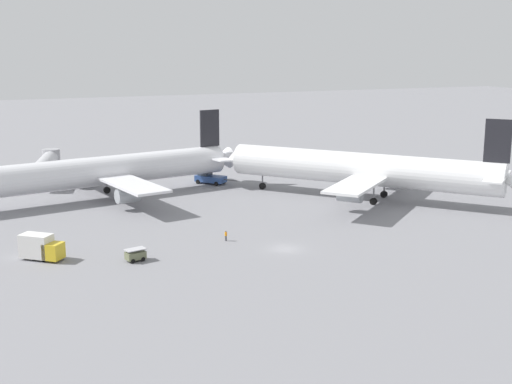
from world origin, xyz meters
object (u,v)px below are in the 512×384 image
airliner_being_pushed (363,169)px  pushback_tug (210,178)px  gse_baggage_cart_trailing (135,255)px  ground_crew_wing_walker_right (226,236)px  airliner_at_gate_left (96,172)px  gse_catering_truck_tall (41,247)px  jet_bridge (46,163)px

airliner_being_pushed → pushback_tug: size_ratio=5.61×
gse_baggage_cart_trailing → ground_crew_wing_walker_right: 15.23m
pushback_tug → airliner_being_pushed: bearing=-49.7°
airliner_at_gate_left → gse_baggage_cart_trailing: bearing=-93.1°
airliner_at_gate_left → ground_crew_wing_walker_right: size_ratio=38.45×
pushback_tug → gse_baggage_cart_trailing: 52.92m
gse_catering_truck_tall → ground_crew_wing_walker_right: gse_catering_truck_tall is taller
gse_catering_truck_tall → gse_baggage_cart_trailing: (11.62, -5.57, -0.90)m
airliner_being_pushed → gse_catering_truck_tall: 61.61m
pushback_tug → gse_catering_truck_tall: 55.43m
gse_baggage_cart_trailing → ground_crew_wing_walker_right: bearing=16.5°
pushback_tug → jet_bridge: jet_bridge is taller
airliner_being_pushed → pushback_tug: (-21.53, 25.39, -4.53)m
gse_baggage_cart_trailing → jet_bridge: bearing=94.5°
airliner_being_pushed → ground_crew_wing_walker_right: (-33.45, -16.08, -4.97)m
gse_catering_truck_tall → jet_bridge: 55.69m
airliner_at_gate_left → ground_crew_wing_walker_right: 38.55m
gse_baggage_cart_trailing → airliner_at_gate_left: bearing=86.9°
pushback_tug → ground_crew_wing_walker_right: bearing=-106.0°
pushback_tug → gse_catering_truck_tall: bearing=-133.5°
pushback_tug → ground_crew_wing_walker_right: size_ratio=5.45×
pushback_tug → gse_baggage_cart_trailing: pushback_tug is taller
ground_crew_wing_walker_right → jet_bridge: bearing=108.9°
airliner_at_gate_left → ground_crew_wing_walker_right: bearing=-71.1°
jet_bridge → gse_baggage_cart_trailing: bearing=-85.5°
airliner_being_pushed → jet_bridge: airliner_being_pushed is taller
gse_catering_truck_tall → ground_crew_wing_walker_right: (26.22, -1.24, -0.96)m
ground_crew_wing_walker_right → jet_bridge: size_ratio=0.08×
pushback_tug → gse_catering_truck_tall: gse_catering_truck_tall is taller
airliner_being_pushed → gse_baggage_cart_trailing: (-48.05, -20.40, -4.91)m
airliner_being_pushed → airliner_at_gate_left: bearing=156.2°
pushback_tug → gse_baggage_cart_trailing: (-26.52, -45.79, -0.37)m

